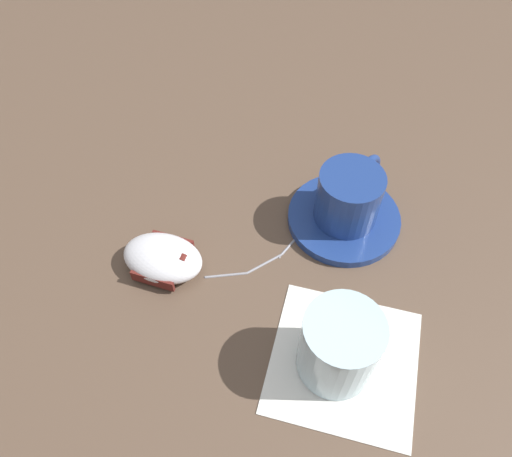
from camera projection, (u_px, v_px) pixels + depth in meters
ground_plane at (305, 272)px, 0.62m from camera, size 3.00×3.00×0.00m
saucer at (342, 217)px, 0.66m from camera, size 0.15×0.15×0.01m
coffee_cup at (346, 194)px, 0.63m from camera, size 0.11×0.08×0.07m
computer_mouse at (163, 258)px, 0.61m from camera, size 0.09×0.12×0.04m
mouse_cable at (293, 241)px, 0.64m from camera, size 0.22×0.12×0.00m
napkin_under_glass at (344, 361)px, 0.55m from camera, size 0.20×0.20×0.00m
drinking_glass at (339, 346)px, 0.51m from camera, size 0.08×0.08×0.09m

